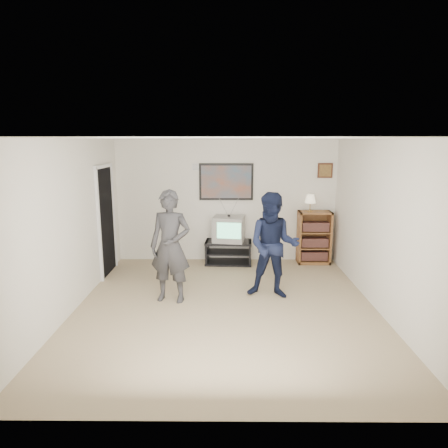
{
  "coord_description": "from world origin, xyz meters",
  "views": [
    {
      "loc": [
        0.02,
        -5.64,
        2.47
      ],
      "look_at": [
        -0.03,
        0.67,
        1.15
      ],
      "focal_mm": 32.0,
      "sensor_mm": 36.0,
      "label": 1
    }
  ],
  "objects_px": {
    "bookshelf": "(314,237)",
    "person_short": "(273,246)",
    "media_stand": "(228,252)",
    "person_tall": "(170,246)",
    "crt_television": "(229,229)"
  },
  "relations": [
    {
      "from": "media_stand",
      "to": "crt_television",
      "type": "bearing_deg",
      "value": 3.01
    },
    {
      "from": "media_stand",
      "to": "bookshelf",
      "type": "xyz_separation_m",
      "value": [
        1.75,
        0.05,
        0.3
      ]
    },
    {
      "from": "media_stand",
      "to": "person_tall",
      "type": "xyz_separation_m",
      "value": [
        -0.9,
        -1.95,
        0.64
      ]
    },
    {
      "from": "bookshelf",
      "to": "person_tall",
      "type": "height_order",
      "value": "person_tall"
    },
    {
      "from": "person_tall",
      "to": "person_short",
      "type": "bearing_deg",
      "value": 16.71
    },
    {
      "from": "media_stand",
      "to": "person_tall",
      "type": "relative_size",
      "value": 0.55
    },
    {
      "from": "media_stand",
      "to": "bookshelf",
      "type": "distance_m",
      "value": 1.77
    },
    {
      "from": "crt_television",
      "to": "bookshelf",
      "type": "bearing_deg",
      "value": 10.76
    },
    {
      "from": "bookshelf",
      "to": "person_short",
      "type": "height_order",
      "value": "person_short"
    },
    {
      "from": "bookshelf",
      "to": "person_tall",
      "type": "bearing_deg",
      "value": -142.99
    },
    {
      "from": "media_stand",
      "to": "crt_television",
      "type": "xyz_separation_m",
      "value": [
        0.01,
        0.0,
        0.49
      ]
    },
    {
      "from": "person_tall",
      "to": "media_stand",
      "type": "bearing_deg",
      "value": 75.87
    },
    {
      "from": "crt_television",
      "to": "person_tall",
      "type": "relative_size",
      "value": 0.35
    },
    {
      "from": "person_tall",
      "to": "person_short",
      "type": "height_order",
      "value": "person_tall"
    },
    {
      "from": "bookshelf",
      "to": "person_short",
      "type": "distance_m",
      "value": 2.13
    }
  ]
}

